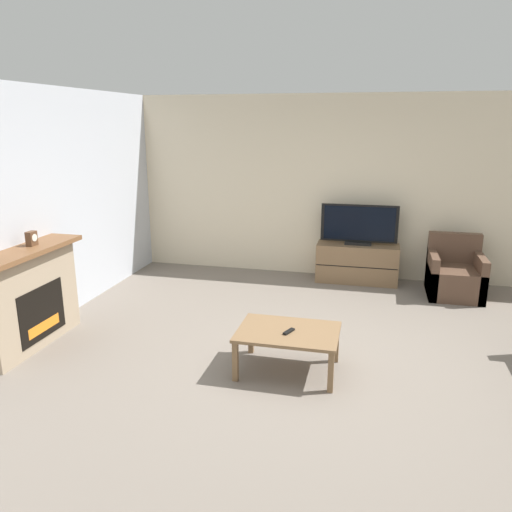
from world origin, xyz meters
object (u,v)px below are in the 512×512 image
Objects in this scene: remote at (289,331)px; fireplace at (28,297)px; mantel_clock at (32,239)px; armchair at (455,276)px; tv_stand at (357,263)px; tv at (359,226)px; coffee_table at (288,335)px.

fireplace is at bearing -156.49° from remote.
armchair is at bearing 29.58° from mantel_clock.
armchair reaches higher than tv_stand.
fireplace reaches higher than tv_stand.
mantel_clock reaches higher than armchair.
mantel_clock is 0.14× the size of tv.
mantel_clock is 0.98× the size of remote.
remote is (0.01, -0.04, 0.06)m from coffee_table.
armchair is 3.27m from remote.
tv is (3.24, 2.88, -0.29)m from mantel_clock.
mantel_clock is at bearing -150.42° from armchair.
tv_stand is at bearing 80.02° from coffee_table.
mantel_clock is 5.31m from armchair.
remote is at bearing -2.40° from mantel_clock.
remote is at bearing 0.56° from fireplace.
tv is at bearing 80.02° from coffee_table.
armchair is 5.28× the size of remote.
mantel_clock is 2.83m from coffee_table.
coffee_table is 6.15× the size of remote.
remote is (-1.83, -2.70, 0.15)m from armchair.
mantel_clock is at bearing -138.34° from tv.
mantel_clock reaches higher than tv.
fireplace is 1.20× the size of tv_stand.
tv is 1.16× the size of coffee_table.
fireplace is at bearing -149.19° from armchair.
tv_stand is 3.00m from coffee_table.
tv reaches higher than armchair.
tv is at bearing 103.35° from remote.
remote is (-0.51, -3.00, 0.14)m from tv_stand.
remote is at bearing -72.58° from coffee_table.
coffee_table is at bearing -99.98° from tv.
fireplace reaches higher than armchair.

